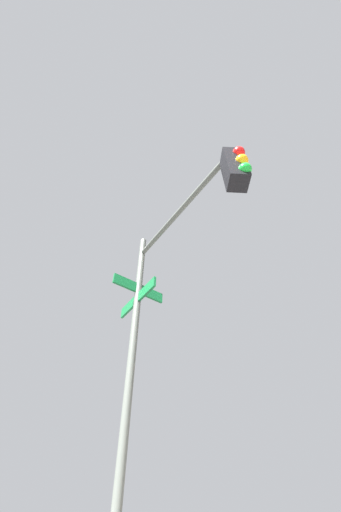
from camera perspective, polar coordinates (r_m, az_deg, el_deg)
traffic_signal_near at (r=4.37m, az=1.20°, el=-2.90°), size 2.84×1.96×5.98m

